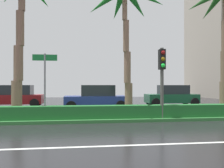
{
  "coord_description": "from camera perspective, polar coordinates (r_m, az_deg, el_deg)",
  "views": [
    {
      "loc": [
        3.1,
        -4.68,
        1.71
      ],
      "look_at": [
        5.08,
        10.27,
        1.79
      ],
      "focal_mm": 38.44,
      "sensor_mm": 36.0,
      "label": 1
    }
  ],
  "objects": [
    {
      "name": "ground_plane",
      "position": [
        14.14,
        -20.34,
        -7.43
      ],
      "size": [
        90.0,
        42.0,
        0.1
      ],
      "primitive_type": "cube",
      "color": "black"
    },
    {
      "name": "median_strip",
      "position": [
        13.15,
        -21.31,
        -7.41
      ],
      "size": [
        85.5,
        4.0,
        0.15
      ],
      "primitive_type": "cube",
      "color": "#2D6B33",
      "rests_on": "ground_plane"
    },
    {
      "name": "car_in_traffic_third",
      "position": [
        16.86,
        -3.78,
        -3.3
      ],
      "size": [
        4.3,
        2.02,
        1.72
      ],
      "rotation": [
        0.0,
        0.0,
        3.14
      ],
      "color": "navy",
      "rests_on": "ground_plane"
    },
    {
      "name": "traffic_signal_median_right",
      "position": [
        11.67,
        11.82,
        3.36
      ],
      "size": [
        0.28,
        0.43,
        3.34
      ],
      "color": "#4C4C47",
      "rests_on": "median_strip"
    },
    {
      "name": "palm_tree_centre",
      "position": [
        13.48,
        3.18,
        18.57
      ],
      "size": [
        4.43,
        4.33,
        7.27
      ],
      "color": "#7E5C4B",
      "rests_on": "median_strip"
    },
    {
      "name": "car_in_traffic_fourth",
      "position": [
        20.88,
        14.06,
        -2.71
      ],
      "size": [
        4.3,
        2.02,
        1.72
      ],
      "rotation": [
        0.0,
        0.0,
        3.14
      ],
      "color": "#195133",
      "rests_on": "ground_plane"
    },
    {
      "name": "car_in_traffic_second",
      "position": [
        20.52,
        -21.93,
        -2.74
      ],
      "size": [
        4.3,
        2.02,
        1.72
      ],
      "rotation": [
        0.0,
        0.0,
        3.14
      ],
      "color": "maroon",
      "rests_on": "ground_plane"
    },
    {
      "name": "street_name_sign",
      "position": [
        11.31,
        -15.69,
        1.59
      ],
      "size": [
        1.1,
        0.08,
        3.0
      ],
      "color": "slate",
      "rests_on": "median_strip"
    },
    {
      "name": "median_hedge",
      "position": [
        11.76,
        -22.94,
        -6.42
      ],
      "size": [
        76.5,
        0.7,
        0.6
      ],
      "color": "#1E6028",
      "rests_on": "median_strip"
    }
  ]
}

